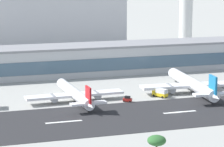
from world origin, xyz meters
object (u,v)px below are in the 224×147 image
(distant_hotel_block, at_px, (19,10))
(palm_tree_1, at_px, (157,141))
(control_tower, at_px, (186,7))
(airliner_red_tail_gate_1, at_px, (76,94))
(service_box_truck_2, at_px, (160,92))
(terminal_building, at_px, (105,58))
(airliner_blue_tail_gate_2, at_px, (194,85))
(service_baggage_tug_0, at_px, (127,99))

(distant_hotel_block, xyz_separation_m, palm_tree_1, (1.18, -225.51, -14.32))
(control_tower, bearing_deg, airliner_red_tail_gate_1, -134.45)
(airliner_red_tail_gate_1, relative_size, service_box_truck_2, 6.86)
(palm_tree_1, bearing_deg, terminal_building, 78.82)
(airliner_blue_tail_gate_2, xyz_separation_m, service_box_truck_2, (-14.94, -1.86, -1.63))
(terminal_building, height_order, distant_hotel_block, distant_hotel_block)
(airliner_blue_tail_gate_2, bearing_deg, terminal_building, 26.91)
(airliner_red_tail_gate_1, height_order, airliner_blue_tail_gate_2, airliner_blue_tail_gate_2)
(service_baggage_tug_0, distance_m, palm_tree_1, 73.94)
(control_tower, relative_size, service_box_truck_2, 7.26)
(airliner_blue_tail_gate_2, bearing_deg, palm_tree_1, 153.46)
(service_baggage_tug_0, relative_size, service_box_truck_2, 0.56)
(distant_hotel_block, xyz_separation_m, service_baggage_tug_0, (18.45, -154.06, -22.25))
(terminal_building, xyz_separation_m, airliner_blue_tail_gate_2, (21.13, -51.63, -3.39))
(service_baggage_tug_0, bearing_deg, terminal_building, -63.95)
(airliner_blue_tail_gate_2, xyz_separation_m, service_baggage_tug_0, (-29.26, -5.41, -2.37))
(terminal_building, relative_size, airliner_blue_tail_gate_2, 2.77)
(service_box_truck_2, bearing_deg, palm_tree_1, 126.31)
(terminal_building, relative_size, control_tower, 3.07)
(terminal_building, height_order, palm_tree_1, terminal_building)
(airliner_blue_tail_gate_2, bearing_deg, airliner_red_tail_gate_1, 94.85)
(terminal_building, bearing_deg, control_tower, 30.16)
(control_tower, bearing_deg, palm_tree_1, -116.92)
(control_tower, bearing_deg, airliner_blue_tail_gate_2, -112.73)
(distant_hotel_block, bearing_deg, service_baggage_tug_0, -83.17)
(terminal_building, bearing_deg, distant_hotel_block, 105.32)
(service_baggage_tug_0, bearing_deg, distant_hotel_block, -49.00)
(terminal_building, bearing_deg, airliner_blue_tail_gate_2, -67.74)
(airliner_blue_tail_gate_2, distance_m, service_baggage_tug_0, 29.85)
(airliner_blue_tail_gate_2, relative_size, palm_tree_1, 4.96)
(terminal_building, bearing_deg, service_baggage_tug_0, -98.11)
(service_box_truck_2, bearing_deg, control_tower, -61.08)
(airliner_blue_tail_gate_2, height_order, service_baggage_tug_0, airliner_blue_tail_gate_2)
(airliner_red_tail_gate_1, bearing_deg, service_box_truck_2, -95.40)
(terminal_building, distance_m, palm_tree_1, 131.00)
(terminal_building, relative_size, service_baggage_tug_0, 40.08)
(distant_hotel_block, distance_m, palm_tree_1, 225.97)
(control_tower, height_order, service_baggage_tug_0, control_tower)
(distant_hotel_block, height_order, service_box_truck_2, distant_hotel_block)
(airliner_blue_tail_gate_2, distance_m, service_box_truck_2, 15.14)
(distant_hotel_block, xyz_separation_m, service_box_truck_2, (32.78, -150.51, -21.51))
(control_tower, relative_size, airliner_blue_tail_gate_2, 0.90)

